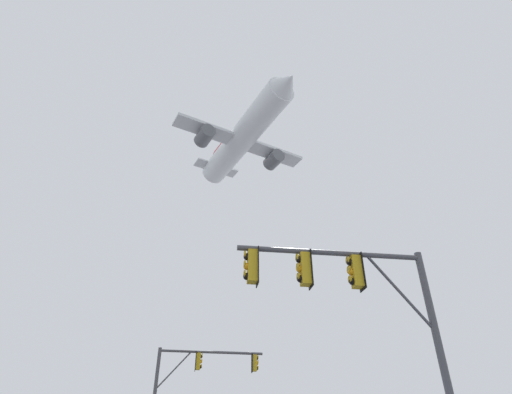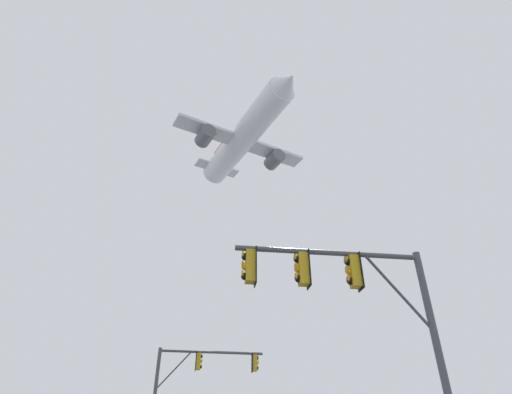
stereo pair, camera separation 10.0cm
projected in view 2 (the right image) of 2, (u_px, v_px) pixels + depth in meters
signal_pole_near at (354, 299)px, 10.64m from camera, size 5.38×0.79×6.34m
signal_pole_far at (195, 378)px, 22.40m from camera, size 6.03×1.07×6.23m
airplane at (243, 137)px, 53.85m from camera, size 17.71×22.93×6.62m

